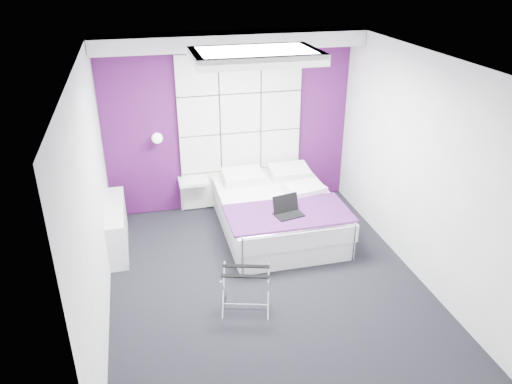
% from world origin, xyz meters
% --- Properties ---
extents(floor, '(4.40, 4.40, 0.00)m').
position_xyz_m(floor, '(0.00, 0.00, 0.00)').
color(floor, black).
rests_on(floor, ground).
extents(ceiling, '(4.40, 4.40, 0.00)m').
position_xyz_m(ceiling, '(0.00, 0.00, 2.60)').
color(ceiling, white).
rests_on(ceiling, wall_back).
extents(wall_back, '(3.60, 0.00, 3.60)m').
position_xyz_m(wall_back, '(0.00, 2.20, 1.30)').
color(wall_back, silver).
rests_on(wall_back, floor).
extents(wall_left, '(0.00, 4.40, 4.40)m').
position_xyz_m(wall_left, '(-1.80, 0.00, 1.30)').
color(wall_left, silver).
rests_on(wall_left, floor).
extents(wall_right, '(0.00, 4.40, 4.40)m').
position_xyz_m(wall_right, '(1.80, 0.00, 1.30)').
color(wall_right, silver).
rests_on(wall_right, floor).
extents(accent_wall, '(3.58, 0.02, 2.58)m').
position_xyz_m(accent_wall, '(0.00, 2.19, 1.30)').
color(accent_wall, '#481149').
rests_on(accent_wall, wall_back).
extents(soffit, '(3.58, 0.50, 0.20)m').
position_xyz_m(soffit, '(0.00, 1.95, 2.50)').
color(soffit, white).
rests_on(soffit, wall_back).
extents(headboard, '(1.80, 0.08, 2.30)m').
position_xyz_m(headboard, '(0.15, 2.14, 1.17)').
color(headboard, silver).
rests_on(headboard, wall_back).
extents(skylight, '(1.36, 0.86, 0.12)m').
position_xyz_m(skylight, '(0.00, 0.60, 2.55)').
color(skylight, white).
rests_on(skylight, ceiling).
extents(wall_lamp, '(0.15, 0.15, 0.15)m').
position_xyz_m(wall_lamp, '(-1.05, 2.06, 1.22)').
color(wall_lamp, white).
rests_on(wall_lamp, wall_back).
extents(radiator, '(0.22, 1.20, 0.60)m').
position_xyz_m(radiator, '(-1.69, 1.30, 0.30)').
color(radiator, white).
rests_on(radiator, floor).
extents(bed, '(1.58, 1.90, 0.67)m').
position_xyz_m(bed, '(0.46, 1.19, 0.28)').
color(bed, white).
rests_on(bed, floor).
extents(nightstand, '(0.42, 0.33, 0.05)m').
position_xyz_m(nightstand, '(-0.59, 2.02, 0.52)').
color(nightstand, white).
rests_on(nightstand, wall_back).
extents(luggage_rack, '(0.51, 0.37, 0.50)m').
position_xyz_m(luggage_rack, '(-0.34, -0.35, 0.25)').
color(luggage_rack, silver).
rests_on(luggage_rack, floor).
extents(laptop, '(0.35, 0.25, 0.25)m').
position_xyz_m(laptop, '(0.44, 0.70, 0.59)').
color(laptop, black).
rests_on(laptop, bed).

